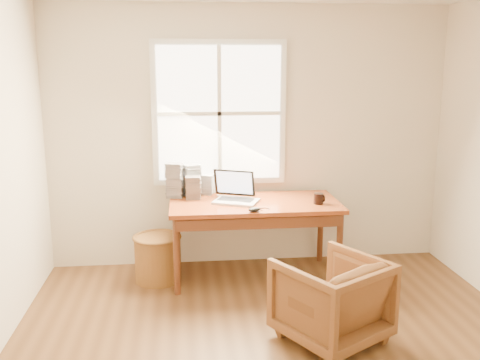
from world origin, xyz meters
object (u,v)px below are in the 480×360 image
object	(u,v)px
desk	(255,204)
armchair	(331,299)
laptop	(236,188)
coffee_mug	(318,199)
wicker_stool	(158,259)
cd_stack_a	(191,180)

from	to	relation	value
desk	armchair	distance (m)	1.40
laptop	coffee_mug	world-z (taller)	laptop
armchair	laptop	distance (m)	1.50
coffee_mug	laptop	bearing A→B (deg)	-165.08
armchair	wicker_stool	size ratio (longest dim) A/B	1.64
wicker_stool	coffee_mug	xyz separation A→B (m)	(1.51, -0.14, 0.58)
desk	armchair	bearing A→B (deg)	-72.38
armchair	coffee_mug	world-z (taller)	coffee_mug
laptop	cd_stack_a	distance (m)	0.53
armchair	cd_stack_a	world-z (taller)	cd_stack_a
desk	laptop	world-z (taller)	laptop
cd_stack_a	coffee_mug	bearing A→B (deg)	-21.85
wicker_stool	laptop	size ratio (longest dim) A/B	1.11
armchair	laptop	bearing A→B (deg)	-96.30
wicker_stool	cd_stack_a	xyz separation A→B (m)	(0.34, 0.33, 0.69)
coffee_mug	cd_stack_a	xyz separation A→B (m)	(-1.17, 0.47, 0.10)
wicker_stool	armchair	bearing A→B (deg)	-43.72
armchair	laptop	size ratio (longest dim) A/B	1.82
desk	wicker_stool	xyz separation A→B (m)	(-0.93, 0.00, -0.51)
desk	laptop	distance (m)	0.24
desk	coffee_mug	bearing A→B (deg)	-13.56
desk	cd_stack_a	size ratio (longest dim) A/B	5.19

